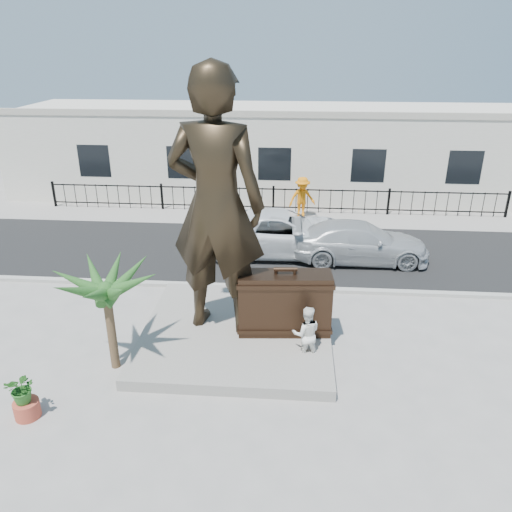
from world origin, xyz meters
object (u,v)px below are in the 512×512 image
(tourist, at_px, (306,334))
(car_white, at_px, (282,233))
(statue, at_px, (216,205))
(suitcase, at_px, (285,303))

(tourist, xyz_separation_m, car_white, (-0.84, 7.12, 0.08))
(statue, xyz_separation_m, car_white, (1.57, 6.06, -2.99))
(suitcase, xyz_separation_m, car_white, (-0.25, 6.28, -0.33))
(statue, height_order, suitcase, statue)
(statue, bearing_deg, tourist, 167.13)
(tourist, height_order, car_white, car_white)
(statue, relative_size, suitcase, 2.84)
(car_white, bearing_deg, suitcase, -179.69)
(statue, height_order, tourist, statue)
(statue, height_order, car_white, statue)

